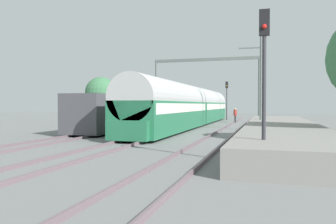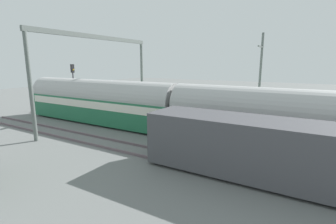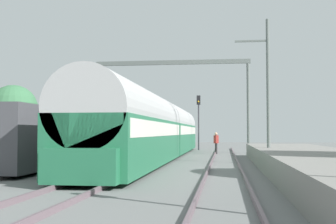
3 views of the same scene
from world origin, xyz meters
name	(u,v)px [view 1 (image 1 of 3)]	position (x,y,z in m)	size (l,w,h in m)	color
ground	(154,136)	(0.00, 0.00, 0.00)	(120.00, 120.00, 0.00)	slate
track_far_west	(95,133)	(-4.40, 0.00, 0.08)	(1.52, 60.00, 0.16)	#68565D
track_west	(154,135)	(0.00, 0.00, 0.08)	(1.52, 60.00, 0.16)	#68565D
track_east	(220,137)	(4.40, 0.00, 0.08)	(1.52, 60.00, 0.16)	#68565D
platform	(282,130)	(8.22, 2.00, 0.45)	(4.40, 28.00, 0.90)	gray
passenger_train	(192,106)	(0.00, 11.85, 1.97)	(2.93, 32.85, 3.82)	#236B47
freight_car	(119,113)	(-4.40, 4.06, 1.47)	(2.80, 13.00, 2.70)	#47474C
person_crossing	(235,114)	(3.74, 18.43, 1.03)	(0.41, 0.47, 1.73)	black
railway_signal_near	(264,67)	(7.17, -9.22, 3.45)	(0.36, 0.30, 5.43)	#2D2D33
railway_signal_far	(227,95)	(1.92, 25.80, 3.39)	(0.36, 0.30, 5.32)	#2D2D33
catenary_gantry	(206,76)	(0.00, 19.82, 5.68)	(13.20, 0.28, 7.86)	#5C6360
catenary_pole_east_mid	(260,80)	(6.75, 7.21, 4.15)	(1.90, 0.20, 8.00)	#5C6360
tree_west_background	(101,93)	(-12.37, 16.14, 3.58)	(3.89, 3.89, 5.53)	#4C3826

